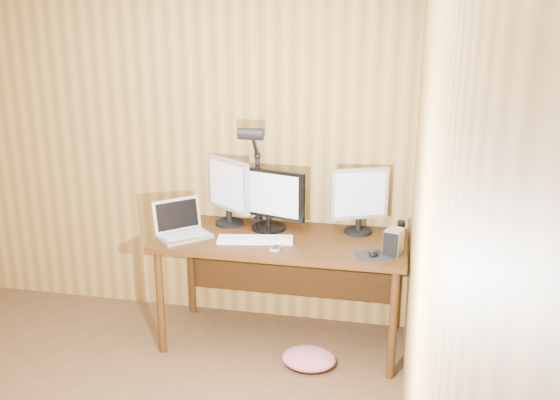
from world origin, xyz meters
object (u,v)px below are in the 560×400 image
(monitor_left, at_px, (229,190))
(desk_lamp, at_px, (254,161))
(hard_drive, at_px, (394,242))
(phone, at_px, (276,248))
(monitor_right, at_px, (359,199))
(desk, at_px, (284,251))
(speaker, at_px, (401,230))
(keyboard, at_px, (255,239))
(laptop, at_px, (181,227))
(monitor_center, at_px, (268,199))
(mouse, at_px, (373,253))

(monitor_left, relative_size, desk_lamp, 0.63)
(monitor_left, height_order, hard_drive, monitor_left)
(phone, height_order, desk_lamp, desk_lamp)
(monitor_right, xyz_separation_m, hard_drive, (0.24, -0.33, -0.16))
(monitor_right, bearing_deg, desk, 171.36)
(desk, relative_size, monitor_right, 3.66)
(monitor_right, relative_size, speaker, 3.64)
(keyboard, bearing_deg, laptop, 169.29)
(monitor_right, xyz_separation_m, speaker, (0.28, -0.06, -0.18))
(keyboard, bearing_deg, monitor_right, 15.17)
(monitor_center, height_order, monitor_left, monitor_left)
(monitor_right, bearing_deg, mouse, -96.55)
(monitor_right, distance_m, desk_lamp, 0.74)
(desk, relative_size, phone, 14.90)
(monitor_center, height_order, phone, monitor_center)
(mouse, xyz_separation_m, desk_lamp, (-0.83, 0.42, 0.43))
(monitor_left, xyz_separation_m, speaker, (1.16, -0.05, -0.19))
(phone, bearing_deg, desk, 91.88)
(monitor_center, xyz_separation_m, mouse, (0.72, -0.35, -0.19))
(phone, bearing_deg, monitor_left, 136.86)
(monitor_right, bearing_deg, laptop, 170.80)
(mouse, xyz_separation_m, phone, (-0.59, -0.00, -0.01))
(desk, distance_m, speaker, 0.78)
(speaker, relative_size, desk_lamp, 0.16)
(desk, xyz_separation_m, monitor_right, (0.48, 0.13, 0.36))
(monitor_center, relative_size, laptop, 1.28)
(keyboard, height_order, desk_lamp, desk_lamp)
(mouse, height_order, hard_drive, hard_drive)
(monitor_right, height_order, hard_drive, monitor_right)
(hard_drive, distance_m, phone, 0.71)
(monitor_left, height_order, speaker, monitor_left)
(monitor_center, xyz_separation_m, monitor_right, (0.60, 0.05, 0.02))
(laptop, relative_size, phone, 3.78)
(laptop, height_order, hard_drive, laptop)
(laptop, relative_size, hard_drive, 2.60)
(keyboard, relative_size, phone, 4.63)
(laptop, distance_m, keyboard, 0.50)
(keyboard, height_order, hard_drive, hard_drive)
(speaker, xyz_separation_m, desk_lamp, (-0.99, 0.08, 0.39))
(laptop, bearing_deg, monitor_right, -29.67)
(keyboard, relative_size, hard_drive, 3.19)
(monitor_left, bearing_deg, keyboard, -11.83)
(monitor_center, height_order, laptop, monitor_center)
(hard_drive, relative_size, speaker, 1.30)
(phone, height_order, speaker, speaker)
(desk, bearing_deg, laptop, -166.06)
(desk, height_order, speaker, speaker)
(mouse, xyz_separation_m, speaker, (0.16, 0.34, 0.04))
(desk, distance_m, hard_drive, 0.77)
(desk, xyz_separation_m, mouse, (0.60, -0.27, 0.14))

